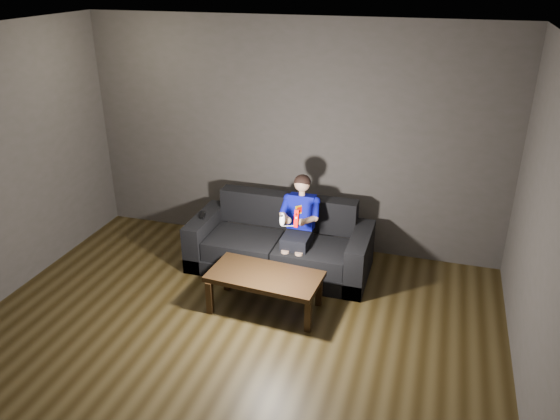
% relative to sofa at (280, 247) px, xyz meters
% --- Properties ---
extents(floor, '(5.00, 5.00, 0.00)m').
position_rel_sofa_xyz_m(floor, '(-0.07, -1.83, -0.25)').
color(floor, black).
rests_on(floor, ground).
extents(back_wall, '(5.00, 0.04, 2.70)m').
position_rel_sofa_xyz_m(back_wall, '(-0.07, 0.67, 1.10)').
color(back_wall, '#383530').
rests_on(back_wall, ground).
extents(right_wall, '(0.04, 5.00, 2.70)m').
position_rel_sofa_xyz_m(right_wall, '(2.43, -1.83, 1.10)').
color(right_wall, '#383530').
rests_on(right_wall, ground).
extents(ceiling, '(5.00, 5.00, 0.02)m').
position_rel_sofa_xyz_m(ceiling, '(-0.07, -1.83, 2.45)').
color(ceiling, silver).
rests_on(ceiling, back_wall).
extents(sofa, '(2.02, 0.87, 0.78)m').
position_rel_sofa_xyz_m(sofa, '(0.00, 0.00, 0.00)').
color(sofa, black).
rests_on(sofa, floor).
extents(child, '(0.43, 0.53, 1.06)m').
position_rel_sofa_xyz_m(child, '(0.23, -0.05, 0.41)').
color(child, black).
rests_on(child, sofa).
extents(wii_remote_red, '(0.05, 0.07, 0.18)m').
position_rel_sofa_xyz_m(wii_remote_red, '(0.31, -0.46, 0.61)').
color(wii_remote_red, '#E70504').
rests_on(wii_remote_red, child).
extents(nunchuk_white, '(0.07, 0.10, 0.15)m').
position_rel_sofa_xyz_m(nunchuk_white, '(0.16, -0.46, 0.58)').
color(nunchuk_white, silver).
rests_on(nunchuk_white, child).
extents(wii_remote_black, '(0.08, 0.16, 0.03)m').
position_rel_sofa_xyz_m(wii_remote_black, '(-0.91, -0.07, 0.31)').
color(wii_remote_black, black).
rests_on(wii_remote_black, sofa).
extents(coffee_table, '(1.14, 0.63, 0.40)m').
position_rel_sofa_xyz_m(coffee_table, '(0.10, -0.85, 0.09)').
color(coffee_table, black).
rests_on(coffee_table, floor).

